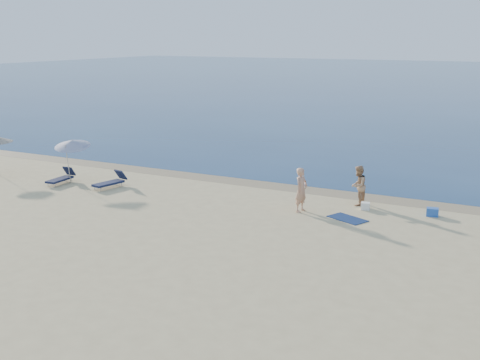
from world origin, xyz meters
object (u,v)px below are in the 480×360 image
object	(u,v)px
person_right	(358,186)
blue_cooler	(432,212)
umbrella_near	(72,143)
person_left	(301,190)

from	to	relation	value
person_right	blue_cooler	size ratio (longest dim) A/B	3.66
blue_cooler	umbrella_near	distance (m)	18.07
person_left	person_right	distance (m)	2.86
person_left	umbrella_near	bearing A→B (deg)	102.66
person_left	umbrella_near	world-z (taller)	umbrella_near
person_left	person_right	xyz separation A→B (m)	(1.91, 2.13, -0.06)
umbrella_near	person_left	bearing A→B (deg)	-22.06
person_right	blue_cooler	bearing A→B (deg)	88.25
person_right	umbrella_near	world-z (taller)	umbrella_near
person_left	person_right	bearing A→B (deg)	-30.71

